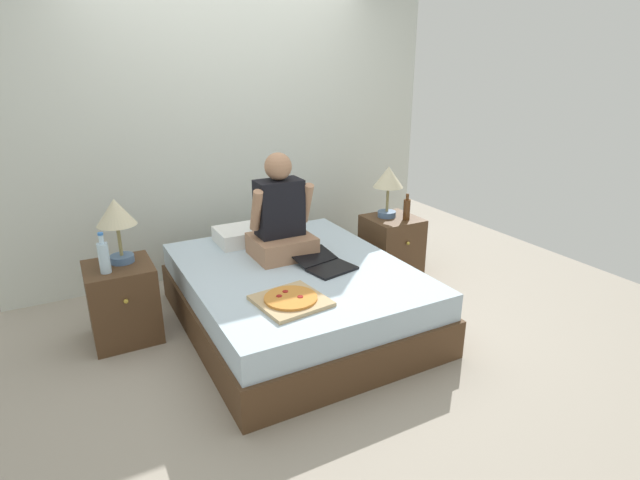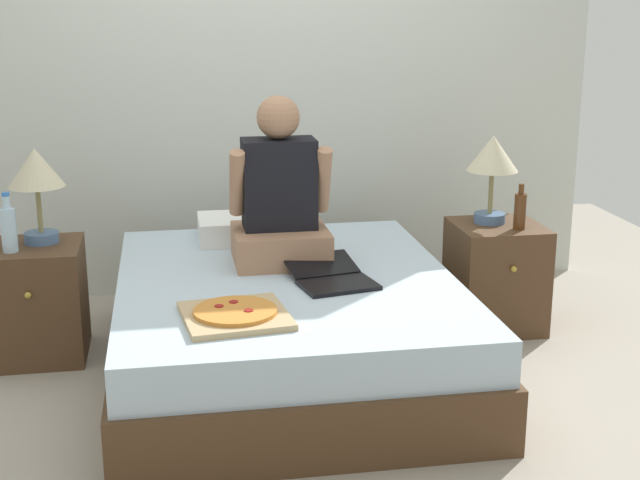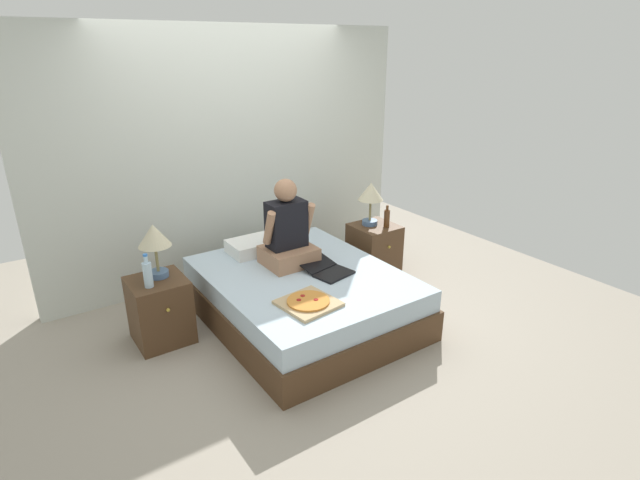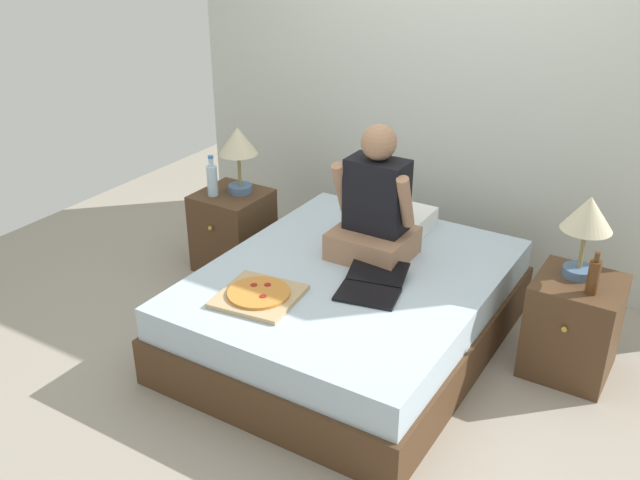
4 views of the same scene
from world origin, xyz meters
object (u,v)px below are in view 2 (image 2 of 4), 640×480
person_seated (280,202)px  laptop (332,278)px  lamp_on_right_nightstand (493,160)px  water_bottle (9,228)px  beer_bottle (520,210)px  nightstand_right (495,276)px  pizza_box (235,314)px  lamp_on_left_nightstand (36,175)px  bed (287,325)px  nightstand_left (37,301)px

person_seated → laptop: (0.18, -0.37, -0.27)m
lamp_on_right_nightstand → laptop: lamp_on_right_nightstand is taller
water_bottle → laptop: bearing=-16.6°
beer_bottle → person_seated: bearing=-178.3°
nightstand_right → lamp_on_right_nightstand: lamp_on_right_nightstand is taller
pizza_box → lamp_on_right_nightstand: bearing=34.3°
nightstand_right → lamp_on_left_nightstand: bearing=178.7°
lamp_on_left_nightstand → laptop: lamp_on_left_nightstand is taller
lamp_on_left_nightstand → person_seated: person_seated is taller
lamp_on_left_nightstand → pizza_box: 1.32m
bed → beer_bottle: beer_bottle is taller
nightstand_right → person_seated: person_seated is taller
lamp_on_left_nightstand → beer_bottle: bearing=-3.7°
laptop → bed: bearing=147.7°
nightstand_right → pizza_box: bearing=-147.7°
laptop → nightstand_left: bearing=159.1°
water_bottle → bed: bearing=-13.8°
person_seated → beer_bottle: bearing=1.7°
bed → nightstand_left: bearing=161.1°
lamp_on_left_nightstand → laptop: (1.29, -0.56, -0.40)m
laptop → water_bottle: bearing=163.4°
laptop → pizza_box: bearing=-140.0°
nightstand_right → water_bottle: bearing=-177.8°
nightstand_right → laptop: nightstand_right is taller
nightstand_right → beer_bottle: (0.07, -0.10, 0.37)m
nightstand_right → person_seated: 1.24m
water_bottle → lamp_on_right_nightstand: lamp_on_right_nightstand is taller
lamp_on_right_nightstand → person_seated: size_ratio=0.58×
bed → lamp_on_right_nightstand: bearing=21.6°
beer_bottle → lamp_on_right_nightstand: bearing=123.7°
nightstand_left → laptop: (1.33, -0.51, 0.20)m
water_bottle → person_seated: 1.23m
beer_bottle → laptop: size_ratio=0.49×
lamp_on_left_nightstand → person_seated: size_ratio=0.58×
lamp_on_left_nightstand → beer_bottle: 2.33m
water_bottle → pizza_box: water_bottle is taller
bed → beer_bottle: size_ratio=8.23×
lamp_on_left_nightstand → pizza_box: bearing=-48.5°
bed → lamp_on_right_nightstand: 1.36m
water_bottle → beer_bottle: water_bottle is taller
bed → pizza_box: (-0.27, -0.50, 0.25)m
bed → lamp_on_right_nightstand: lamp_on_right_nightstand is taller
nightstand_right → person_seated: bearing=-173.2°
water_bottle → laptop: 1.48m
beer_bottle → laptop: bearing=-158.2°
bed → laptop: 0.34m
beer_bottle → pizza_box: beer_bottle is taller
lamp_on_right_nightstand → person_seated: (-1.11, -0.19, -0.13)m
nightstand_left → beer_bottle: bearing=-2.4°
nightstand_left → beer_bottle: 2.39m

